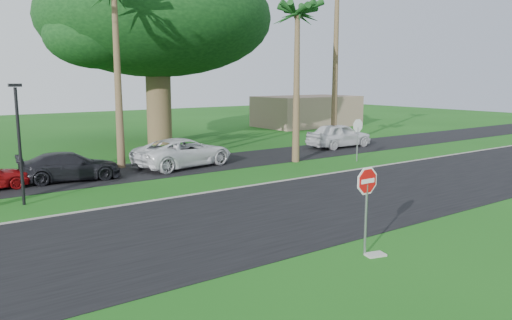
{
  "coord_description": "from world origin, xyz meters",
  "views": [
    {
      "loc": [
        -9.66,
        -11.96,
        4.87
      ],
      "look_at": [
        1.13,
        3.03,
        1.8
      ],
      "focal_mm": 35.0,
      "sensor_mm": 36.0,
      "label": 1
    }
  ],
  "objects": [
    {
      "name": "utility_slab",
      "position": [
        0.7,
        -3.21,
        0.03
      ],
      "size": [
        0.62,
        0.48,
        0.06
      ],
      "primitive_type": "cube",
      "rotation": [
        0.0,
        0.0,
        -0.26
      ],
      "color": "#A4A39B",
      "rests_on": "ground"
    },
    {
      "name": "building_far",
      "position": [
        24.0,
        26.0,
        1.5
      ],
      "size": [
        10.0,
        6.0,
        3.0
      ],
      "primitive_type": "cube",
      "color": "gray",
      "rests_on": "ground"
    },
    {
      "name": "car_pickup",
      "position": [
        15.36,
        12.83,
        0.84
      ],
      "size": [
        4.97,
        2.04,
        1.69
      ],
      "primitive_type": "imported",
      "rotation": [
        0.0,
        0.0,
        1.56
      ],
      "color": "white",
      "rests_on": "ground"
    },
    {
      "name": "parking_strip",
      "position": [
        0.0,
        12.5,
        0.01
      ],
      "size": [
        120.0,
        5.0,
        0.02
      ],
      "primitive_type": "cube",
      "color": "black",
      "rests_on": "ground"
    },
    {
      "name": "streetlight_right",
      "position": [
        -6.0,
        8.5,
        2.65
      ],
      "size": [
        0.45,
        0.25,
        4.64
      ],
      "color": "black",
      "rests_on": "ground"
    },
    {
      "name": "palm_right_near",
      "position": [
        9.0,
        10.0,
        8.19
      ],
      "size": [
        5.0,
        5.0,
        9.5
      ],
      "color": "brown",
      "rests_on": "ground"
    },
    {
      "name": "car_dark",
      "position": [
        -3.23,
        12.11,
        0.68
      ],
      "size": [
        4.88,
        2.56,
        1.35
      ],
      "primitive_type": "imported",
      "rotation": [
        0.0,
        0.0,
        1.42
      ],
      "color": "black",
      "rests_on": "ground"
    },
    {
      "name": "ground",
      "position": [
        0.0,
        0.0,
        0.0
      ],
      "size": [
        120.0,
        120.0,
        0.0
      ],
      "primitive_type": "plane",
      "color": "#174E13",
      "rests_on": "ground"
    },
    {
      "name": "curb",
      "position": [
        0.0,
        6.05,
        0.03
      ],
      "size": [
        120.0,
        0.12,
        0.06
      ],
      "primitive_type": "cube",
      "color": "gray",
      "rests_on": "ground"
    },
    {
      "name": "canopy_tree",
      "position": [
        6.0,
        22.0,
        8.95
      ],
      "size": [
        16.5,
        16.5,
        13.12
      ],
      "color": "brown",
      "rests_on": "ground"
    },
    {
      "name": "stop_sign_far",
      "position": [
        12.0,
        8.0,
        1.77
      ],
      "size": [
        1.05,
        0.07,
        2.62
      ],
      "rotation": [
        0.0,
        0.0,
        3.14
      ],
      "color": "gray",
      "rests_on": "ground"
    },
    {
      "name": "road",
      "position": [
        0.0,
        2.0,
        0.01
      ],
      "size": [
        120.0,
        8.0,
        0.02
      ],
      "primitive_type": "cube",
      "color": "black",
      "rests_on": "ground"
    },
    {
      "name": "stop_sign_near",
      "position": [
        0.5,
        -3.0,
        1.77
      ],
      "size": [
        1.05,
        0.07,
        2.62
      ],
      "color": "gray",
      "rests_on": "ground"
    },
    {
      "name": "car_minivan",
      "position": [
        2.91,
        12.3,
        0.79
      ],
      "size": [
        6.01,
        3.52,
        1.57
      ],
      "primitive_type": "imported",
      "rotation": [
        0.0,
        0.0,
        1.74
      ],
      "color": "white",
      "rests_on": "ground"
    }
  ]
}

